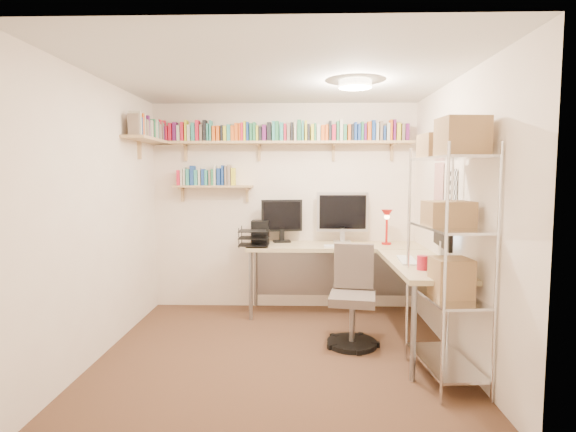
% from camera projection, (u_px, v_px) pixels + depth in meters
% --- Properties ---
extents(ground, '(3.20, 3.20, 0.00)m').
position_uv_depth(ground, '(278.00, 353.00, 4.14)').
color(ground, '#492F1F').
rests_on(ground, ground).
extents(room_shell, '(3.24, 3.04, 2.52)m').
position_uv_depth(room_shell, '(278.00, 185.00, 4.00)').
color(room_shell, beige).
rests_on(room_shell, ground).
extents(wall_shelves, '(3.12, 1.09, 0.80)m').
position_uv_depth(wall_shelves, '(248.00, 141.00, 5.26)').
color(wall_shelves, tan).
rests_on(wall_shelves, ground).
extents(corner_desk, '(2.20, 2.15, 1.43)m').
position_uv_depth(corner_desk, '(345.00, 249.00, 4.98)').
color(corner_desk, tan).
rests_on(corner_desk, ground).
extents(office_chair, '(0.51, 0.52, 0.96)m').
position_uv_depth(office_chair, '(353.00, 303.00, 4.33)').
color(office_chair, black).
rests_on(office_chair, ground).
extents(wire_rack, '(0.46, 0.84, 2.05)m').
position_uv_depth(wire_rack, '(451.00, 211.00, 3.46)').
color(wire_rack, silver).
rests_on(wire_rack, ground).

